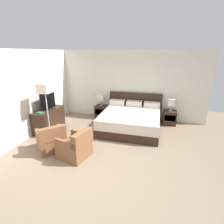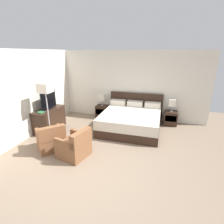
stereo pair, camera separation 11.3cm
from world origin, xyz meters
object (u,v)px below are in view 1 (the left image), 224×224
Objects in this scene: table_lamp_right at (171,102)px; tv at (48,101)px; nightstand_right at (170,118)px; dresser at (49,119)px; bed at (131,120)px; armchair_by_window at (52,140)px; nightstand_left at (101,112)px; table_lamp_left at (101,98)px; armchair_companion at (76,147)px; book_red_cover at (40,113)px; floor_lamp at (45,92)px.

table_lamp_right is 4.32m from tv.
dresser reaches higher than nightstand_right.
bed reaches higher than dresser.
nightstand_right is at bearing 40.91° from armchair_by_window.
nightstand_left is 0.43× the size of dresser.
nightstand_right is 0.68× the size of tv.
bed is at bearing -29.64° from table_lamp_left.
nightstand_left is 1.12× the size of table_lamp_right.
table_lamp_left and table_lamp_right have the same top height.
nightstand_left is 2.68m from nightstand_right.
nightstand_left is 2.20m from tv.
armchair_companion is at bearing -129.64° from nightstand_right.
tv reaches higher than bed.
bed is 3.00m from book_red_cover.
dresser is 2.06m from armchair_companion.
armchair_by_window is 0.80m from armchair_companion.
armchair_companion is (0.28, -2.90, 0.03)m from nightstand_left.
nightstand_left is (-1.34, 0.76, -0.07)m from bed.
nightstand_right is 4.53m from book_red_cover.
nightstand_left is 2.75m from table_lamp_right.
floor_lamp is at bearing -148.97° from bed.
armchair_companion reaches higher than nightstand_left.
bed is 1.21× the size of floor_lamp.
armchair_by_window is at bearing -52.58° from floor_lamp.
table_lamp_left reaches higher than book_red_cover.
armchair_companion is at bearing -84.46° from table_lamp_left.
nightstand_left is 0.53× the size of armchair_by_window.
table_lamp_right is 0.47× the size of armchair_by_window.
nightstand_right is 0.63× the size of armchair_companion.
bed is 2.93m from floor_lamp.
table_lamp_left reaches higher than nightstand_right.
tv is 3.78× the size of book_red_cover.
bed is at bearing 24.99° from book_red_cover.
table_lamp_left is at bearing 50.58° from dresser.
table_lamp_left is at bearing 90.00° from nightstand_left.
table_lamp_left is (0.00, 0.00, 0.59)m from nightstand_left.
floor_lamp reaches higher than book_red_cover.
armchair_by_window is at bearing -100.32° from nightstand_left.
book_red_cover is 1.22m from armchair_by_window.
nightstand_right is at bearing 50.36° from armchair_companion.
tv reaches higher than armchair_by_window.
table_lamp_left is at bearing 56.25° from book_red_cover.
tv is at bearing 124.96° from armchair_by_window.
tv reaches higher than dresser.
armchair_companion is at bearing -9.94° from armchair_by_window.
floor_lamp is at bearing -114.24° from nightstand_left.
bed is at bearing 17.91° from dresser.
table_lamp_left reaches higher than armchair_companion.
armchair_by_window is at bearing -55.04° from tv.
armchair_companion is at bearing -28.48° from book_red_cover.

